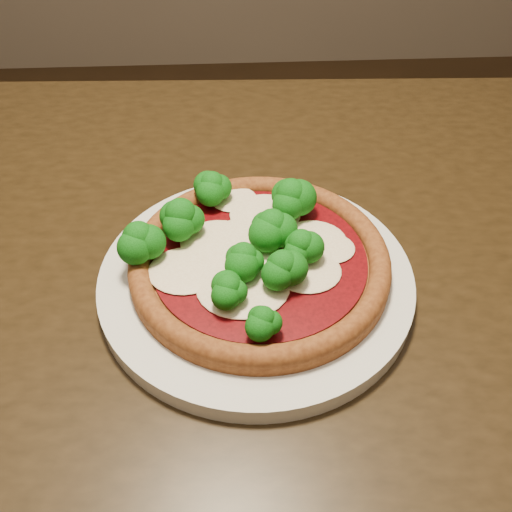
{
  "coord_description": "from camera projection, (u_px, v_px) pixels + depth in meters",
  "views": [
    {
      "loc": [
        0.09,
        -0.44,
        1.16
      ],
      "look_at": [
        0.11,
        -0.06,
        0.79
      ],
      "focal_mm": 40.0,
      "sensor_mm": 36.0,
      "label": 1
    }
  ],
  "objects": [
    {
      "name": "dining_table",
      "position": [
        212.0,
        309.0,
        0.66
      ],
      "size": [
        1.35,
        0.79,
        0.75
      ],
      "rotation": [
        0.0,
        0.0,
        -0.04
      ],
      "color": "black",
      "rests_on": "floor"
    },
    {
      "name": "pizza",
      "position": [
        254.0,
        253.0,
        0.54
      ],
      "size": [
        0.26,
        0.25,
        0.06
      ],
      "rotation": [
        0.0,
        0.0,
        0.08
      ],
      "color": "brown",
      "rests_on": "plate"
    },
    {
      "name": "plate",
      "position": [
        256.0,
        279.0,
        0.55
      ],
      "size": [
        0.3,
        0.3,
        0.02
      ],
      "primitive_type": "cylinder",
      "color": "silver",
      "rests_on": "dining_table"
    }
  ]
}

